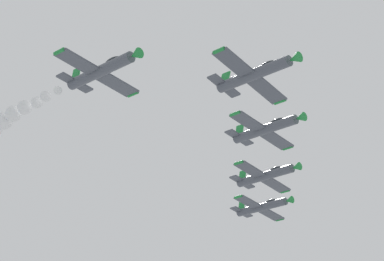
{
  "coord_description": "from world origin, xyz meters",
  "views": [
    {
      "loc": [
        64.38,
        65.54,
        103.72
      ],
      "look_at": [
        0.0,
        0.0,
        138.06
      ],
      "focal_mm": 81.49,
      "sensor_mm": 36.0,
      "label": 1
    }
  ],
  "objects_px": {
    "airplane_right_inner": "(101,70)",
    "airplane_left_inner": "(266,129)",
    "airplane_left_outer": "(266,175)",
    "airplane_lead": "(255,74)",
    "airplane_trailing": "(263,207)"
  },
  "relations": [
    {
      "from": "airplane_right_inner",
      "to": "airplane_left_outer",
      "type": "distance_m",
      "value": 36.28
    },
    {
      "from": "airplane_left_outer",
      "to": "airplane_trailing",
      "type": "height_order",
      "value": "airplane_trailing"
    },
    {
      "from": "airplane_lead",
      "to": "airplane_right_inner",
      "type": "bearing_deg",
      "value": -38.48
    },
    {
      "from": "airplane_left_inner",
      "to": "airplane_left_outer",
      "type": "height_order",
      "value": "airplane_left_inner"
    },
    {
      "from": "airplane_lead",
      "to": "airplane_left_outer",
      "type": "xyz_separation_m",
      "value": [
        -23.35,
        -18.87,
        -0.92
      ]
    },
    {
      "from": "airplane_right_inner",
      "to": "airplane_left_outer",
      "type": "height_order",
      "value": "airplane_right_inner"
    },
    {
      "from": "airplane_left_outer",
      "to": "airplane_left_inner",
      "type": "bearing_deg",
      "value": 41.09
    },
    {
      "from": "airplane_right_inner",
      "to": "airplane_left_inner",
      "type": "bearing_deg",
      "value": -179.66
    },
    {
      "from": "airplane_left_inner",
      "to": "airplane_trailing",
      "type": "bearing_deg",
      "value": -138.01
    },
    {
      "from": "airplane_left_inner",
      "to": "airplane_left_outer",
      "type": "distance_m",
      "value": 14.46
    },
    {
      "from": "airplane_lead",
      "to": "airplane_left_inner",
      "type": "bearing_deg",
      "value": -143.04
    },
    {
      "from": "airplane_left_inner",
      "to": "airplane_left_outer",
      "type": "xyz_separation_m",
      "value": [
        -10.87,
        -9.48,
        -1.01
      ]
    },
    {
      "from": "airplane_lead",
      "to": "airplane_left_outer",
      "type": "relative_size",
      "value": 1.0
    },
    {
      "from": "airplane_lead",
      "to": "airplane_trailing",
      "type": "relative_size",
      "value": 1.0
    },
    {
      "from": "airplane_lead",
      "to": "airplane_trailing",
      "type": "xyz_separation_m",
      "value": [
        -34.66,
        -29.36,
        -0.84
      ]
    }
  ]
}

